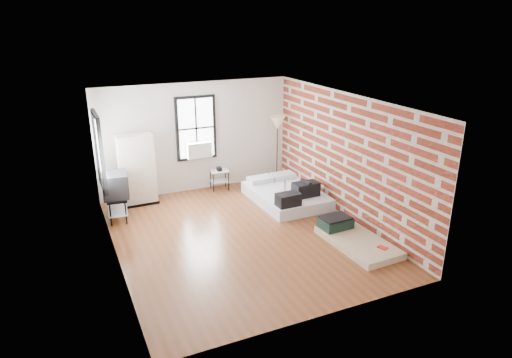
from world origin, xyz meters
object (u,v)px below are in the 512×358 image
mattress_bare (352,237)px  wardrobe (137,170)px  floor_lamp (277,126)px  tv_stand (115,187)px  side_table (219,175)px  mattress_main (287,194)px

mattress_bare → wardrobe: wardrobe is taller
wardrobe → floor_lamp: floor_lamp is taller
mattress_bare → tv_stand: tv_stand is taller
wardrobe → side_table: (2.11, 0.07, -0.44)m
mattress_main → wardrobe: wardrobe is taller
side_table → tv_stand: (-2.72, -0.82, 0.38)m
mattress_main → side_table: size_ratio=3.49×
mattress_main → side_table: 1.93m
mattress_main → floor_lamp: floor_lamp is taller
side_table → tv_stand: size_ratio=0.56×
tv_stand → mattress_bare: bearing=-30.9°
floor_lamp → tv_stand: 4.50m
side_table → mattress_main: bearing=-49.6°
floor_lamp → tv_stand: size_ratio=1.67×
side_table → wardrobe: bearing=-178.1°
mattress_main → wardrobe: (-3.35, 1.39, 0.67)m
mattress_bare → wardrobe: 5.27m
mattress_main → mattress_bare: size_ratio=1.20×
floor_lamp → mattress_main: bearing=-106.3°
wardrobe → tv_stand: bearing=-130.1°
wardrobe → floor_lamp: bearing=-1.1°
mattress_main → tv_stand: size_ratio=1.96×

